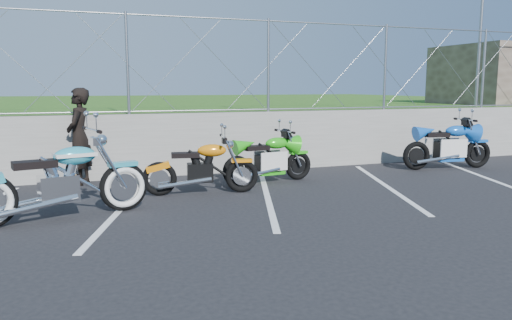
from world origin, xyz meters
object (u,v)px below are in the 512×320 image
object	(u,v)px
cruiser_turquoise	(62,184)
naked_orange	(203,170)
sportbike_green	(270,161)
person_standing	(79,137)
sportbike_blue	(449,148)

from	to	relation	value
cruiser_turquoise	naked_orange	world-z (taller)	cruiser_turquoise
sportbike_green	person_standing	world-z (taller)	person_standing
cruiser_turquoise	naked_orange	xyz separation A→B (m)	(2.25, 0.94, -0.08)
sportbike_green	person_standing	size ratio (longest dim) A/B	1.05
sportbike_blue	person_standing	size ratio (longest dim) A/B	1.18
naked_orange	sportbike_green	xyz separation A→B (m)	(1.47, 0.56, 0.00)
cruiser_turquoise	sportbike_blue	world-z (taller)	cruiser_turquoise
naked_orange	sportbike_blue	size ratio (longest dim) A/B	0.93
naked_orange	cruiser_turquoise	bearing A→B (deg)	-148.20
naked_orange	person_standing	distance (m)	2.61
sportbike_green	sportbike_blue	xyz separation A→B (m)	(4.39, 0.12, 0.05)
person_standing	sportbike_blue	bearing A→B (deg)	100.71
naked_orange	person_standing	size ratio (longest dim) A/B	1.09
naked_orange	sportbike_blue	distance (m)	5.90
cruiser_turquoise	naked_orange	size ratio (longest dim) A/B	1.25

